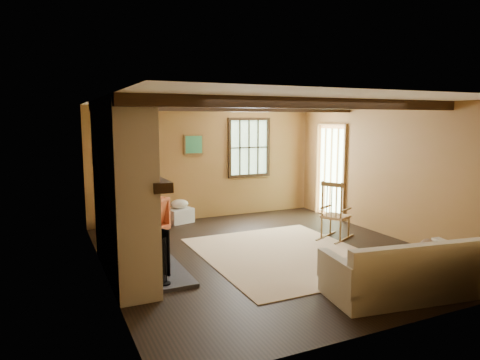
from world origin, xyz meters
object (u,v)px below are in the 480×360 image
fireplace (124,195)px  rocking_chair (335,215)px  sofa (403,276)px  armchair (141,216)px  laundry_basket (180,215)px

fireplace → rocking_chair: fireplace is taller
sofa → fireplace: bearing=151.2°
armchair → laundry_basket: bearing=179.4°
fireplace → sofa: bearing=-37.3°
laundry_basket → rocking_chair: bearing=-47.5°
fireplace → laundry_basket: 3.13m
armchair → sofa: bearing=83.8°
laundry_basket → fireplace: bearing=-121.1°
sofa → armchair: bearing=127.6°
rocking_chair → armchair: rocking_chair is taller
fireplace → rocking_chair: size_ratio=2.28×
fireplace → armchair: bearing=72.4°
sofa → laundry_basket: size_ratio=3.81×
laundry_basket → sofa: bearing=-74.3°
laundry_basket → armchair: 1.16m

